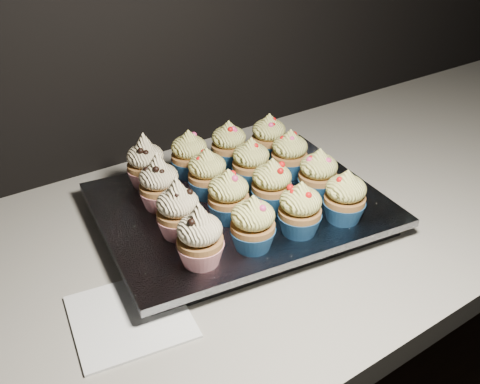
# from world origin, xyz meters

# --- Properties ---
(worktop) EXTENTS (2.44, 0.64, 0.04)m
(worktop) POSITION_xyz_m (0.00, 1.70, 0.88)
(worktop) COLOR beige
(worktop) RESTS_ON cabinet
(napkin) EXTENTS (0.16, 0.16, 0.00)m
(napkin) POSITION_xyz_m (-0.22, 1.61, 0.90)
(napkin) COLOR white
(napkin) RESTS_ON worktop
(baking_tray) EXTENTS (0.44, 0.36, 0.02)m
(baking_tray) POSITION_xyz_m (0.02, 1.71, 0.91)
(baking_tray) COLOR black
(baking_tray) RESTS_ON worktop
(foil_lining) EXTENTS (0.48, 0.40, 0.01)m
(foil_lining) POSITION_xyz_m (0.02, 1.71, 0.93)
(foil_lining) COLOR silver
(foil_lining) RESTS_ON baking_tray
(cupcake_0) EXTENTS (0.06, 0.06, 0.10)m
(cupcake_0) POSITION_xyz_m (-0.11, 1.61, 0.97)
(cupcake_0) COLOR red
(cupcake_0) RESTS_ON foil_lining
(cupcake_1) EXTENTS (0.06, 0.06, 0.08)m
(cupcake_1) POSITION_xyz_m (-0.03, 1.60, 0.97)
(cupcake_1) COLOR navy
(cupcake_1) RESTS_ON foil_lining
(cupcake_2) EXTENTS (0.06, 0.06, 0.08)m
(cupcake_2) POSITION_xyz_m (0.04, 1.59, 0.97)
(cupcake_2) COLOR navy
(cupcake_2) RESTS_ON foil_lining
(cupcake_3) EXTENTS (0.06, 0.06, 0.08)m
(cupcake_3) POSITION_xyz_m (0.12, 1.58, 0.97)
(cupcake_3) COLOR navy
(cupcake_3) RESTS_ON foil_lining
(cupcake_4) EXTENTS (0.06, 0.06, 0.10)m
(cupcake_4) POSITION_xyz_m (-0.10, 1.69, 0.97)
(cupcake_4) COLOR red
(cupcake_4) RESTS_ON foil_lining
(cupcake_5) EXTENTS (0.06, 0.06, 0.08)m
(cupcake_5) POSITION_xyz_m (-0.02, 1.68, 0.97)
(cupcake_5) COLOR navy
(cupcake_5) RESTS_ON foil_lining
(cupcake_6) EXTENTS (0.06, 0.06, 0.08)m
(cupcake_6) POSITION_xyz_m (0.05, 1.67, 0.97)
(cupcake_6) COLOR navy
(cupcake_6) RESTS_ON foil_lining
(cupcake_7) EXTENTS (0.06, 0.06, 0.08)m
(cupcake_7) POSITION_xyz_m (0.13, 1.66, 0.97)
(cupcake_7) COLOR navy
(cupcake_7) RESTS_ON foil_lining
(cupcake_8) EXTENTS (0.06, 0.06, 0.10)m
(cupcake_8) POSITION_xyz_m (-0.09, 1.77, 0.97)
(cupcake_8) COLOR red
(cupcake_8) RESTS_ON foil_lining
(cupcake_9) EXTENTS (0.06, 0.06, 0.08)m
(cupcake_9) POSITION_xyz_m (-0.01, 1.76, 0.97)
(cupcake_9) COLOR navy
(cupcake_9) RESTS_ON foil_lining
(cupcake_10) EXTENTS (0.06, 0.06, 0.08)m
(cupcake_10) POSITION_xyz_m (0.07, 1.75, 0.97)
(cupcake_10) COLOR navy
(cupcake_10) RESTS_ON foil_lining
(cupcake_11) EXTENTS (0.06, 0.06, 0.08)m
(cupcake_11) POSITION_xyz_m (0.14, 1.74, 0.97)
(cupcake_11) COLOR navy
(cupcake_11) RESTS_ON foil_lining
(cupcake_12) EXTENTS (0.06, 0.06, 0.10)m
(cupcake_12) POSITION_xyz_m (-0.08, 1.84, 0.97)
(cupcake_12) COLOR red
(cupcake_12) RESTS_ON foil_lining
(cupcake_13) EXTENTS (0.06, 0.06, 0.08)m
(cupcake_13) POSITION_xyz_m (-0.00, 1.83, 0.97)
(cupcake_13) COLOR navy
(cupcake_13) RESTS_ON foil_lining
(cupcake_14) EXTENTS (0.06, 0.06, 0.08)m
(cupcake_14) POSITION_xyz_m (0.07, 1.83, 0.97)
(cupcake_14) COLOR navy
(cupcake_14) RESTS_ON foil_lining
(cupcake_15) EXTENTS (0.06, 0.06, 0.08)m
(cupcake_15) POSITION_xyz_m (0.15, 1.81, 0.97)
(cupcake_15) COLOR navy
(cupcake_15) RESTS_ON foil_lining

